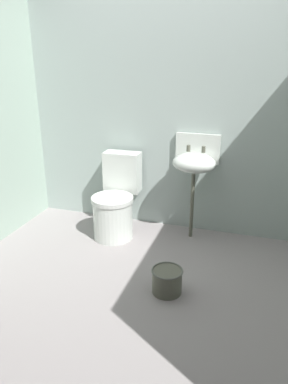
# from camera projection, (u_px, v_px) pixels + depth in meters

# --- Properties ---
(ground_plane) EXTENTS (3.36, 2.84, 0.08)m
(ground_plane) POSITION_uv_depth(u_px,v_px,m) (132.00, 296.00, 2.74)
(ground_plane) COLOR gray
(wall_back) EXTENTS (3.36, 0.10, 2.28)m
(wall_back) POSITION_uv_depth(u_px,v_px,m) (175.00, 115.00, 3.45)
(wall_back) COLOR #A0AFAA
(wall_back) RESTS_ON ground
(toilet_near_wall) EXTENTS (0.41, 0.60, 0.78)m
(toilet_near_wall) POSITION_uv_depth(u_px,v_px,m) (116.00, 203.00, 3.52)
(toilet_near_wall) COLOR silver
(toilet_near_wall) RESTS_ON ground
(sink) EXTENTS (0.42, 0.35, 0.99)m
(sink) POSITION_uv_depth(u_px,v_px,m) (195.00, 162.00, 3.33)
(sink) COLOR #545547
(sink) RESTS_ON ground
(bucket) EXTENTS (0.24, 0.24, 0.19)m
(bucket) POSITION_uv_depth(u_px,v_px,m) (167.00, 280.00, 2.70)
(bucket) COLOR #545547
(bucket) RESTS_ON ground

